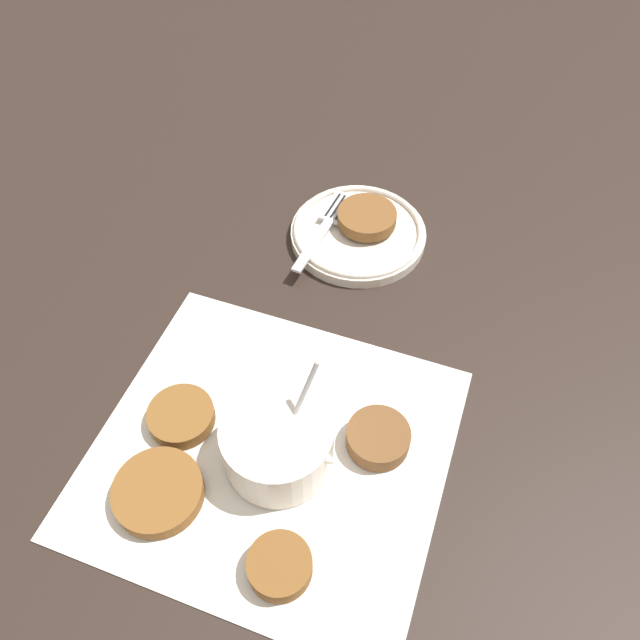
% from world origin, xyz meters
% --- Properties ---
extents(ground_plane, '(4.00, 4.00, 0.00)m').
position_xyz_m(ground_plane, '(0.00, 0.00, 0.00)').
color(ground_plane, black).
extents(napkin, '(0.38, 0.36, 0.00)m').
position_xyz_m(napkin, '(0.01, -0.02, 0.00)').
color(napkin, silver).
rests_on(napkin, ground_plane).
extents(sauce_bowl, '(0.11, 0.11, 0.12)m').
position_xyz_m(sauce_bowl, '(0.02, -0.03, 0.03)').
color(sauce_bowl, silver).
rests_on(sauce_bowl, napkin).
extents(fritter_0, '(0.06, 0.06, 0.02)m').
position_xyz_m(fritter_0, '(0.10, 0.03, 0.01)').
color(fritter_0, brown).
rests_on(fritter_0, napkin).
extents(fritter_1, '(0.06, 0.06, 0.02)m').
position_xyz_m(fritter_1, '(0.07, -0.12, 0.01)').
color(fritter_1, brown).
rests_on(fritter_1, napkin).
extents(fritter_2, '(0.08, 0.08, 0.02)m').
position_xyz_m(fritter_2, '(-0.06, -0.11, 0.01)').
color(fritter_2, brown).
rests_on(fritter_2, napkin).
extents(fritter_3, '(0.07, 0.07, 0.02)m').
position_xyz_m(fritter_3, '(-0.09, -0.04, 0.01)').
color(fritter_3, brown).
rests_on(fritter_3, napkin).
extents(serving_plate, '(0.17, 0.17, 0.02)m').
position_xyz_m(serving_plate, '(-0.05, 0.28, 0.01)').
color(serving_plate, silver).
rests_on(serving_plate, ground_plane).
extents(fritter_on_plate, '(0.07, 0.07, 0.02)m').
position_xyz_m(fritter_on_plate, '(-0.05, 0.30, 0.03)').
color(fritter_on_plate, brown).
rests_on(fritter_on_plate, serving_plate).
extents(fork, '(0.03, 0.15, 0.00)m').
position_xyz_m(fork, '(-0.09, 0.27, 0.02)').
color(fork, silver).
rests_on(fork, serving_plate).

